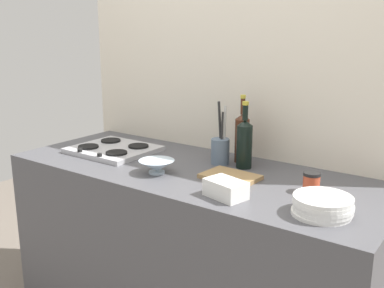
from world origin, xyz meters
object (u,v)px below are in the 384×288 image
object	(u,v)px
butter_dish	(226,189)
utensil_crock	(220,149)
cutting_board	(230,177)
wine_bottle_mid_left	(244,143)
stovetop_hob	(113,149)
wine_bottle_leftmost	(242,137)
mixing_bowl	(157,166)
condiment_jar_front	(311,182)
plate_stack	(323,206)

from	to	relation	value
butter_dish	utensil_crock	size ratio (longest dim) A/B	0.52
cutting_board	wine_bottle_mid_left	bearing A→B (deg)	100.36
stovetop_hob	wine_bottle_leftmost	distance (m)	0.69
mixing_bowl	condiment_jar_front	distance (m)	0.68
stovetop_hob	butter_dish	size ratio (longest dim) A/B	2.62
wine_bottle_mid_left	mixing_bowl	xyz separation A→B (m)	(-0.28, -0.30, -0.09)
stovetop_hob	wine_bottle_mid_left	xyz separation A→B (m)	(0.70, 0.16, 0.11)
plate_stack	cutting_board	xyz separation A→B (m)	(-0.46, 0.15, -0.03)
stovetop_hob	utensil_crock	distance (m)	0.59
condiment_jar_front	cutting_board	distance (m)	0.35
plate_stack	cutting_board	world-z (taller)	plate_stack
wine_bottle_leftmost	condiment_jar_front	bearing A→B (deg)	-25.79
wine_bottle_leftmost	wine_bottle_mid_left	xyz separation A→B (m)	(0.06, -0.08, -0.00)
stovetop_hob	condiment_jar_front	xyz separation A→B (m)	(1.08, 0.02, 0.03)
mixing_bowl	condiment_jar_front	size ratio (longest dim) A/B	1.94
mixing_bowl	cutting_board	distance (m)	0.33
mixing_bowl	utensil_crock	world-z (taller)	utensil_crock
stovetop_hob	cutting_board	xyz separation A→B (m)	(0.73, -0.02, -0.01)
stovetop_hob	utensil_crock	xyz separation A→B (m)	(0.57, 0.15, 0.06)
stovetop_hob	wine_bottle_mid_left	size ratio (longest dim) A/B	1.32
stovetop_hob	plate_stack	bearing A→B (deg)	-8.08
wine_bottle_leftmost	utensil_crock	world-z (taller)	wine_bottle_leftmost
wine_bottle_mid_left	wine_bottle_leftmost	bearing A→B (deg)	126.46
utensil_crock	condiment_jar_front	xyz separation A→B (m)	(0.50, -0.12, -0.03)
wine_bottle_mid_left	mixing_bowl	size ratio (longest dim) A/B	1.93
wine_bottle_mid_left	cutting_board	world-z (taller)	wine_bottle_mid_left
wine_bottle_mid_left	stovetop_hob	bearing A→B (deg)	-167.43
mixing_bowl	cutting_board	bearing A→B (deg)	22.51
cutting_board	butter_dish	bearing A→B (deg)	-63.62
mixing_bowl	utensil_crock	size ratio (longest dim) A/B	0.54
wine_bottle_leftmost	utensil_crock	size ratio (longest dim) A/B	1.10
mixing_bowl	wine_bottle_leftmost	bearing A→B (deg)	60.07
stovetop_hob	mixing_bowl	distance (m)	0.45
wine_bottle_mid_left	utensil_crock	bearing A→B (deg)	-175.24
wine_bottle_mid_left	utensil_crock	distance (m)	0.13
condiment_jar_front	butter_dish	bearing A→B (deg)	-135.62
stovetop_hob	plate_stack	size ratio (longest dim) A/B	1.93
plate_stack	mixing_bowl	xyz separation A→B (m)	(-0.77, 0.02, -0.00)
plate_stack	condiment_jar_front	size ratio (longest dim) A/B	2.57
stovetop_hob	mixing_bowl	bearing A→B (deg)	-19.34
plate_stack	mixing_bowl	bearing A→B (deg)	178.43
utensil_crock	wine_bottle_leftmost	bearing A→B (deg)	52.26
plate_stack	condiment_jar_front	world-z (taller)	condiment_jar_front
stovetop_hob	condiment_jar_front	distance (m)	1.08
butter_dish	cutting_board	bearing A→B (deg)	116.38
mixing_bowl	butter_dish	xyz separation A→B (m)	(0.41, -0.07, -0.00)
condiment_jar_front	wine_bottle_leftmost	bearing A→B (deg)	154.21
utensil_crock	cutting_board	xyz separation A→B (m)	(0.16, -0.17, -0.06)
stovetop_hob	wine_bottle_leftmost	bearing A→B (deg)	19.90
plate_stack	wine_bottle_leftmost	distance (m)	0.69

